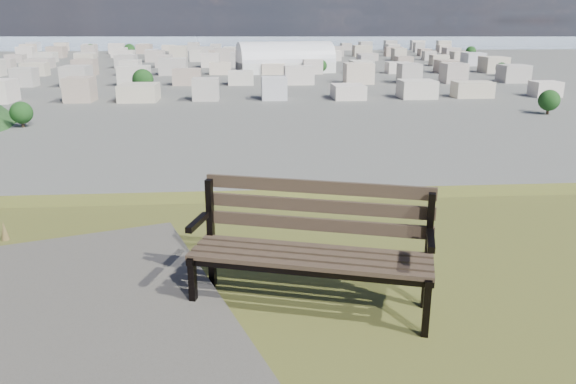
{
  "coord_description": "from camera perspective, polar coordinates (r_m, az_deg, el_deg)",
  "views": [
    {
      "loc": [
        -1.55,
        -2.3,
        27.05
      ],
      "look_at": [
        -1.1,
        3.4,
        25.3
      ],
      "focal_mm": 35.0,
      "sensor_mm": 36.0,
      "label": 1
    }
  ],
  "objects": [
    {
      "name": "arena",
      "position": [
        312.99,
        -0.3,
        12.98
      ],
      "size": [
        54.23,
        30.72,
        21.58
      ],
      "rotation": [
        0.0,
        0.0,
        0.19
      ],
      "color": "silver",
      "rests_on": "ground"
    },
    {
      "name": "city_blocks",
      "position": [
        397.45,
        -4.41,
        13.56
      ],
      "size": [
        395.0,
        361.0,
        7.0
      ],
      "color": "beige",
      "rests_on": "ground"
    },
    {
      "name": "park_bench",
      "position": [
        4.12,
        2.49,
        -4.88
      ],
      "size": [
        1.82,
        1.03,
        0.91
      ],
      "rotation": [
        0.0,
        0.0,
        -0.29
      ],
      "color": "#3D3223",
      "rests_on": "hilltop_mesa"
    },
    {
      "name": "city_trees",
      "position": [
        323.03,
        -9.15,
        12.85
      ],
      "size": [
        406.52,
        387.2,
        9.98
      ],
      "color": "#36281B",
      "rests_on": "ground"
    },
    {
      "name": "far_hills",
      "position": [
        1406.48,
        -7.24,
        16.81
      ],
      "size": [
        2050.0,
        340.0,
        60.0
      ],
      "color": "#8D99AF",
      "rests_on": "ground"
    },
    {
      "name": "bay_water",
      "position": [
        902.71,
        -4.58,
        15.23
      ],
      "size": [
        2400.0,
        700.0,
        0.12
      ],
      "primitive_type": "cube",
      "color": "#90A7B7",
      "rests_on": "ground"
    }
  ]
}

